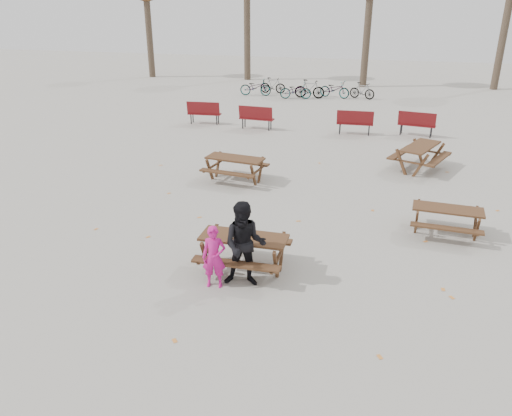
% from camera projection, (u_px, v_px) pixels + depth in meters
% --- Properties ---
extents(ground, '(80.00, 80.00, 0.00)m').
position_uv_depth(ground, '(244.00, 269.00, 10.58)').
color(ground, gray).
rests_on(ground, ground).
extents(main_picnic_table, '(1.80, 1.45, 0.78)m').
position_uv_depth(main_picnic_table, '(244.00, 244.00, 10.35)').
color(main_picnic_table, '#391D14').
rests_on(main_picnic_table, ground).
extents(food_tray, '(0.18, 0.11, 0.03)m').
position_uv_depth(food_tray, '(244.00, 240.00, 10.10)').
color(food_tray, white).
rests_on(food_tray, main_picnic_table).
extents(bread_roll, '(0.14, 0.06, 0.05)m').
position_uv_depth(bread_roll, '(244.00, 238.00, 10.08)').
color(bread_roll, tan).
rests_on(bread_roll, food_tray).
extents(soda_bottle, '(0.07, 0.07, 0.17)m').
position_uv_depth(soda_bottle, '(234.00, 234.00, 10.22)').
color(soda_bottle, silver).
rests_on(soda_bottle, main_picnic_table).
extents(child, '(0.52, 0.39, 1.29)m').
position_uv_depth(child, '(214.00, 257.00, 9.73)').
color(child, '#C3187C').
rests_on(child, ground).
extents(adult, '(0.95, 0.80, 1.76)m').
position_uv_depth(adult, '(245.00, 245.00, 9.70)').
color(adult, black).
rests_on(adult, ground).
extents(picnic_table_east, '(1.71, 1.42, 0.70)m').
position_uv_depth(picnic_table_east, '(446.00, 221.00, 11.99)').
color(picnic_table_east, '#391D14').
rests_on(picnic_table_east, ground).
extents(picnic_table_north, '(1.95, 1.66, 0.76)m').
position_uv_depth(picnic_table_north, '(235.00, 169.00, 15.52)').
color(picnic_table_north, '#391D14').
rests_on(picnic_table_north, ground).
extents(picnic_table_far, '(2.14, 2.34, 0.82)m').
position_uv_depth(picnic_table_far, '(419.00, 158.00, 16.56)').
color(picnic_table_far, '#391D14').
rests_on(picnic_table_far, ground).
extents(park_bench_row, '(10.84, 1.21, 1.03)m').
position_uv_depth(park_bench_row, '(305.00, 119.00, 21.39)').
color(park_bench_row, maroon).
rests_on(park_bench_row, ground).
extents(bicycle_row, '(7.80, 2.11, 1.03)m').
position_uv_depth(bicycle_row, '(302.00, 89.00, 28.62)').
color(bicycle_row, black).
rests_on(bicycle_row, ground).
extents(fallen_leaves, '(11.00, 11.00, 0.01)m').
position_uv_depth(fallen_leaves, '(290.00, 224.00, 12.69)').
color(fallen_leaves, orange).
rests_on(fallen_leaves, ground).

